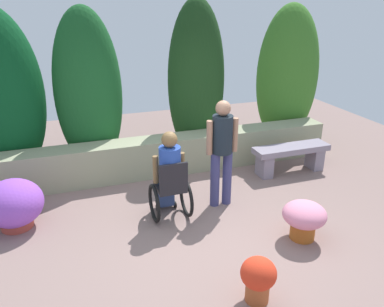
{
  "coord_description": "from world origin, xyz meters",
  "views": [
    {
      "loc": [
        -1.57,
        -4.28,
        3.02
      ],
      "look_at": [
        0.17,
        0.73,
        0.85
      ],
      "focal_mm": 36.41,
      "sensor_mm": 36.0,
      "label": 1
    }
  ],
  "objects_px": {
    "stone_bench": "(291,155)",
    "person_standing_companion": "(222,147)",
    "flower_pot_terracotta_by_wall": "(14,205)",
    "person_in_wheelchair": "(169,178)",
    "flower_pot_purple_near": "(304,218)",
    "flower_pot_red_accent": "(258,278)"
  },
  "relations": [
    {
      "from": "stone_bench",
      "to": "person_standing_companion",
      "type": "xyz_separation_m",
      "value": [
        -1.66,
        -0.67,
        0.62
      ]
    },
    {
      "from": "person_standing_companion",
      "to": "flower_pot_terracotta_by_wall",
      "type": "relative_size",
      "value": 2.05
    },
    {
      "from": "person_in_wheelchair",
      "to": "flower_pot_purple_near",
      "type": "xyz_separation_m",
      "value": [
        1.51,
        -1.1,
        -0.31
      ]
    },
    {
      "from": "person_standing_companion",
      "to": "flower_pot_terracotta_by_wall",
      "type": "bearing_deg",
      "value": 162.71
    },
    {
      "from": "stone_bench",
      "to": "flower_pot_red_accent",
      "type": "distance_m",
      "value": 3.43
    },
    {
      "from": "flower_pot_purple_near",
      "to": "flower_pot_red_accent",
      "type": "bearing_deg",
      "value": -143.44
    },
    {
      "from": "flower_pot_purple_near",
      "to": "stone_bench",
      "type": "bearing_deg",
      "value": 62.24
    },
    {
      "from": "flower_pot_terracotta_by_wall",
      "to": "person_in_wheelchair",
      "type": "bearing_deg",
      "value": -11.71
    },
    {
      "from": "flower_pot_red_accent",
      "to": "person_standing_companion",
      "type": "bearing_deg",
      "value": 77.7
    },
    {
      "from": "stone_bench",
      "to": "flower_pot_terracotta_by_wall",
      "type": "xyz_separation_m",
      "value": [
        -4.6,
        -0.34,
        0.02
      ]
    },
    {
      "from": "stone_bench",
      "to": "person_in_wheelchair",
      "type": "bearing_deg",
      "value": -164.03
    },
    {
      "from": "flower_pot_purple_near",
      "to": "flower_pot_terracotta_by_wall",
      "type": "xyz_separation_m",
      "value": [
        -3.61,
        1.54,
        0.04
      ]
    },
    {
      "from": "person_standing_companion",
      "to": "flower_pot_red_accent",
      "type": "bearing_deg",
      "value": -113.14
    },
    {
      "from": "person_in_wheelchair",
      "to": "flower_pot_red_accent",
      "type": "relative_size",
      "value": 2.56
    },
    {
      "from": "stone_bench",
      "to": "flower_pot_red_accent",
      "type": "height_order",
      "value": "flower_pot_red_accent"
    },
    {
      "from": "person_in_wheelchair",
      "to": "flower_pot_red_accent",
      "type": "xyz_separation_m",
      "value": [
        0.4,
        -1.93,
        -0.33
      ]
    },
    {
      "from": "stone_bench",
      "to": "flower_pot_purple_near",
      "type": "distance_m",
      "value": 2.12
    },
    {
      "from": "flower_pot_purple_near",
      "to": "flower_pot_terracotta_by_wall",
      "type": "height_order",
      "value": "flower_pot_terracotta_by_wall"
    },
    {
      "from": "stone_bench",
      "to": "flower_pot_terracotta_by_wall",
      "type": "relative_size",
      "value": 1.76
    },
    {
      "from": "person_in_wheelchair",
      "to": "flower_pot_terracotta_by_wall",
      "type": "height_order",
      "value": "person_in_wheelchair"
    },
    {
      "from": "person_standing_companion",
      "to": "flower_pot_purple_near",
      "type": "distance_m",
      "value": 1.52
    },
    {
      "from": "person_in_wheelchair",
      "to": "flower_pot_red_accent",
      "type": "distance_m",
      "value": 2.0
    }
  ]
}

